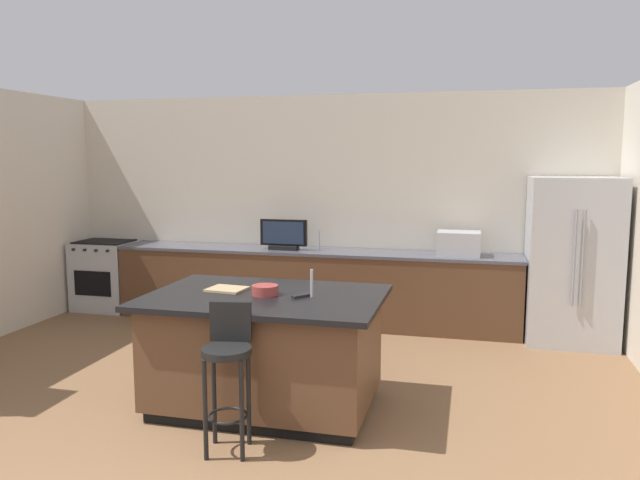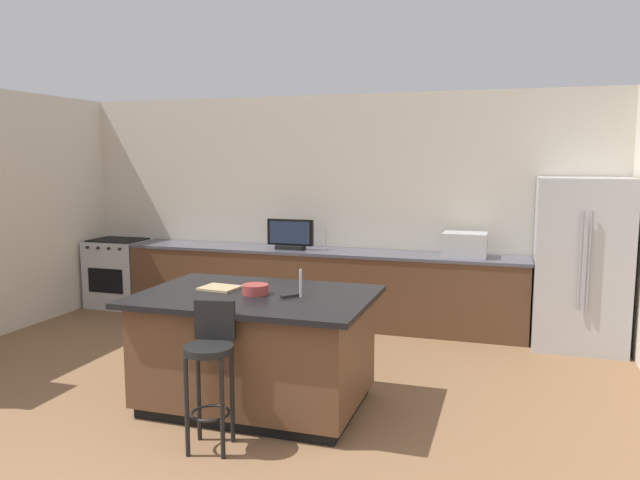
% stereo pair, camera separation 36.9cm
% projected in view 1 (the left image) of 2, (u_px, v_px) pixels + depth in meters
% --- Properties ---
extents(wall_back, '(7.22, 0.12, 2.77)m').
position_uv_depth(wall_back, '(327.00, 208.00, 7.68)').
color(wall_back, beige).
rests_on(wall_back, ground_plane).
extents(counter_back, '(4.91, 0.62, 0.90)m').
position_uv_depth(counter_back, '(312.00, 286.00, 7.46)').
color(counter_back, brown).
rests_on(counter_back, ground_plane).
extents(kitchen_island, '(1.86, 1.29, 0.93)m').
position_uv_depth(kitchen_island, '(266.00, 350.00, 4.92)').
color(kitchen_island, black).
rests_on(kitchen_island, ground_plane).
extents(refrigerator, '(0.93, 0.82, 1.80)m').
position_uv_depth(refrigerator, '(572.00, 261.00, 6.62)').
color(refrigerator, '#B7BABF').
rests_on(refrigerator, ground_plane).
extents(range_oven, '(0.75, 0.63, 0.92)m').
position_uv_depth(range_oven, '(106.00, 275.00, 8.14)').
color(range_oven, '#B7BABF').
rests_on(range_oven, ground_plane).
extents(microwave, '(0.48, 0.36, 0.27)m').
position_uv_depth(microwave, '(459.00, 244.00, 6.97)').
color(microwave, '#B7BABF').
rests_on(microwave, counter_back).
extents(tv_monitor, '(0.58, 0.16, 0.37)m').
position_uv_depth(tv_monitor, '(284.00, 236.00, 7.41)').
color(tv_monitor, black).
rests_on(tv_monitor, counter_back).
extents(sink_faucet_back, '(0.02, 0.02, 0.24)m').
position_uv_depth(sink_faucet_back, '(319.00, 239.00, 7.47)').
color(sink_faucet_back, '#B2B2B7').
rests_on(sink_faucet_back, counter_back).
extents(sink_faucet_island, '(0.02, 0.02, 0.22)m').
position_uv_depth(sink_faucet_island, '(312.00, 283.00, 4.75)').
color(sink_faucet_island, '#B2B2B7').
rests_on(sink_faucet_island, kitchen_island).
extents(bar_stool_center, '(0.34, 0.36, 1.02)m').
position_uv_depth(bar_stool_center, '(228.00, 363.00, 4.16)').
color(bar_stool_center, black).
rests_on(bar_stool_center, ground_plane).
extents(fruit_bowl, '(0.21, 0.21, 0.08)m').
position_uv_depth(fruit_bowl, '(265.00, 290.00, 4.84)').
color(fruit_bowl, '#993833').
rests_on(fruit_bowl, kitchen_island).
extents(cell_phone, '(0.07, 0.15, 0.01)m').
position_uv_depth(cell_phone, '(219.00, 286.00, 5.16)').
color(cell_phone, black).
rests_on(cell_phone, kitchen_island).
extents(tv_remote, '(0.14, 0.16, 0.02)m').
position_uv_depth(tv_remote, '(302.00, 296.00, 4.77)').
color(tv_remote, black).
rests_on(tv_remote, kitchen_island).
extents(cutting_board, '(0.32, 0.28, 0.02)m').
position_uv_depth(cutting_board, '(227.00, 289.00, 5.02)').
color(cutting_board, tan).
rests_on(cutting_board, kitchen_island).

